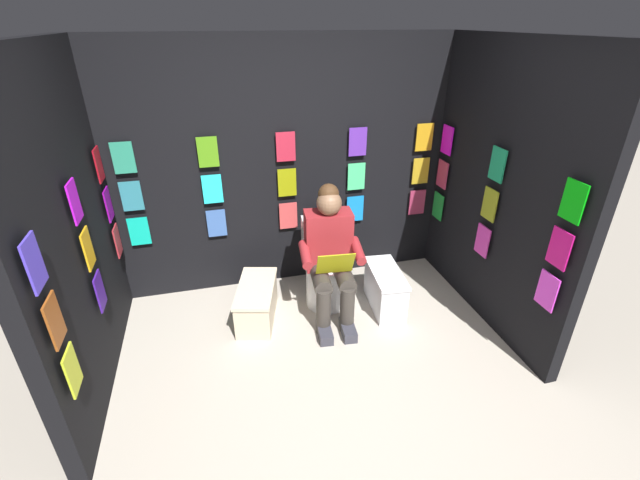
# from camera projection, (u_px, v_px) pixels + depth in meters

# --- Properties ---
(ground_plane) EXTENTS (30.00, 30.00, 0.00)m
(ground_plane) POSITION_uv_depth(u_px,v_px,m) (346.00, 428.00, 2.80)
(ground_plane) COLOR #B2A899
(display_wall_back) EXTENTS (3.17, 0.14, 2.29)m
(display_wall_back) POSITION_uv_depth(u_px,v_px,m) (285.00, 169.00, 3.95)
(display_wall_back) COLOR black
(display_wall_back) RESTS_ON ground
(display_wall_left) EXTENTS (0.14, 1.91, 2.29)m
(display_wall_left) POSITION_uv_depth(u_px,v_px,m) (501.00, 191.00, 3.44)
(display_wall_left) COLOR black
(display_wall_left) RESTS_ON ground
(display_wall_right) EXTENTS (0.14, 1.91, 2.29)m
(display_wall_right) POSITION_uv_depth(u_px,v_px,m) (70.00, 236.00, 2.74)
(display_wall_right) COLOR black
(display_wall_right) RESTS_ON ground
(toilet) EXTENTS (0.43, 0.57, 0.77)m
(toilet) POSITION_uv_depth(u_px,v_px,m) (325.00, 269.00, 3.95)
(toilet) COLOR white
(toilet) RESTS_ON ground
(person_reading) EXTENTS (0.55, 0.71, 1.19)m
(person_reading) POSITION_uv_depth(u_px,v_px,m) (330.00, 255.00, 3.63)
(person_reading) COLOR maroon
(person_reading) RESTS_ON ground
(comic_longbox_near) EXTENTS (0.32, 0.62, 0.38)m
(comic_longbox_near) POSITION_uv_depth(u_px,v_px,m) (385.00, 289.00, 3.90)
(comic_longbox_near) COLOR silver
(comic_longbox_near) RESTS_ON ground
(comic_longbox_far) EXTENTS (0.46, 0.70, 0.33)m
(comic_longbox_far) POSITION_uv_depth(u_px,v_px,m) (257.00, 302.00, 3.76)
(comic_longbox_far) COLOR beige
(comic_longbox_far) RESTS_ON ground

